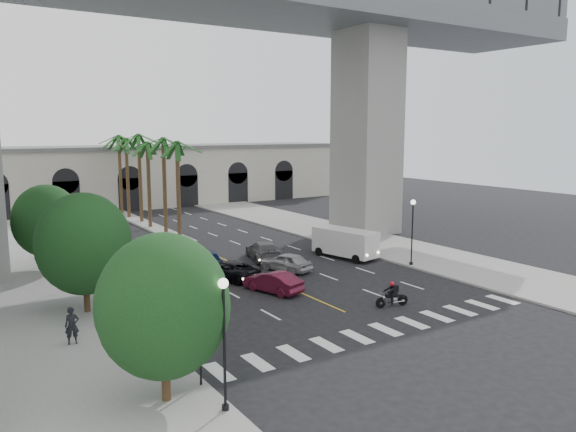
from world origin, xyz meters
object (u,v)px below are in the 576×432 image
object	(u,v)px
motorcycle_rider	(393,295)
pedestrian_b	(130,308)
pedestrian_a	(72,326)
lamp_post_right	(412,227)
car_b	(273,282)
lamp_post_left_near	(224,333)
car_a	(286,262)
car_e	(207,259)
car_c	(228,270)
cargo_van	(346,242)
traffic_signal_far	(165,306)
car_d	(264,251)
traffic_signal_near	(200,331)
lamp_post_left_far	(88,241)

from	to	relation	value
motorcycle_rider	pedestrian_b	bearing A→B (deg)	170.93
pedestrian_a	pedestrian_b	size ratio (longest dim) A/B	1.09
lamp_post_right	car_b	size ratio (longest dim) A/B	1.25
motorcycle_rider	pedestrian_a	size ratio (longest dim) A/B	1.17
lamp_post_left_near	car_a	world-z (taller)	lamp_post_left_near
car_b	car_e	distance (m)	8.43
lamp_post_left_near	car_c	bearing A→B (deg)	63.10
car_e	pedestrian_a	xyz separation A→B (m)	(-12.36, -11.06, 0.33)
lamp_post_right	car_b	world-z (taller)	lamp_post_right
lamp_post_right	cargo_van	bearing A→B (deg)	115.27
car_a	cargo_van	bearing A→B (deg)	170.46
traffic_signal_far	car_d	size ratio (longest dim) A/B	0.67
motorcycle_rider	pedestrian_a	distance (m)	18.38
lamp_post_right	traffic_signal_near	distance (m)	25.02
lamp_post_left_near	car_b	distance (m)	16.42
traffic_signal_far	car_b	xyz separation A→B (m)	(9.80, 6.35, -1.80)
traffic_signal_near	pedestrian_a	size ratio (longest dim) A/B	1.93
cargo_van	car_c	bearing A→B (deg)	171.58
car_c	cargo_van	bearing A→B (deg)	160.89
lamp_post_left_far	pedestrian_a	size ratio (longest dim) A/B	2.83
lamp_post_left_near	car_d	size ratio (longest dim) A/B	0.98
lamp_post_left_near	car_c	xyz separation A→B (m)	(8.88, 17.50, -2.54)
car_b	pedestrian_b	size ratio (longest dim) A/B	2.48
lamp_post_left_far	pedestrian_b	xyz separation A→B (m)	(-0.10, -9.41, -2.21)
motorcycle_rider	car_a	distance (m)	10.91
lamp_post_left_near	traffic_signal_far	world-z (taller)	lamp_post_left_near
traffic_signal_near	car_d	distance (m)	23.51
car_b	car_c	xyz separation A→B (m)	(-1.02, 4.65, -0.03)
car_e	pedestrian_b	xyz separation A→B (m)	(-9.02, -9.63, 0.25)
traffic_signal_near	car_c	xyz separation A→B (m)	(8.78, 15.00, -1.83)
lamp_post_left_near	car_b	xyz separation A→B (m)	(9.90, 12.85, -2.51)
pedestrian_a	car_c	bearing A→B (deg)	39.49
traffic_signal_far	car_d	world-z (taller)	traffic_signal_far
motorcycle_rider	cargo_van	size ratio (longest dim) A/B	0.37
traffic_signal_near	pedestrian_b	xyz separation A→B (m)	(-0.20, 9.09, -1.50)
lamp_post_left_near	traffic_signal_far	bearing A→B (deg)	89.12
car_d	motorcycle_rider	bearing A→B (deg)	107.38
lamp_post_left_far	car_d	size ratio (longest dim) A/B	0.98
motorcycle_rider	car_a	bearing A→B (deg)	105.30
lamp_post_left_near	car_e	world-z (taller)	lamp_post_left_near
car_e	cargo_van	size ratio (longest dim) A/B	0.74
pedestrian_b	lamp_post_left_near	bearing A→B (deg)	-64.69
lamp_post_left_far	pedestrian_b	bearing A→B (deg)	-90.61
lamp_post_left_near	car_d	world-z (taller)	lamp_post_left_near
car_a	car_e	world-z (taller)	car_e
lamp_post_left_near	car_d	bearing A→B (deg)	56.41
traffic_signal_near	traffic_signal_far	bearing A→B (deg)	90.00
car_d	pedestrian_a	bearing A→B (deg)	48.24
traffic_signal_far	cargo_van	bearing A→B (deg)	30.11
car_c	car_e	xyz separation A→B (m)	(0.04, 3.72, 0.08)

